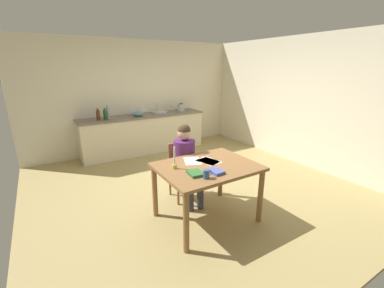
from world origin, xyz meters
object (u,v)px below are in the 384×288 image
Objects in this scene: coffee_mug at (206,174)px; book_cookery at (216,171)px; bottle_wine_red at (108,113)px; wine_glass_near_sink at (143,109)px; candlestick at (175,163)px; wine_glass_back_left at (133,110)px; wine_glass_by_kettle at (139,110)px; wine_glass_back_right at (131,110)px; sink_unit at (160,112)px; person_seated at (186,159)px; dining_table at (207,173)px; bottle_oil at (98,115)px; bottle_vinegar at (105,115)px; chair_at_table at (182,168)px; stovetop_kettle at (181,107)px; book_magazine at (195,173)px; mixing_bowl at (138,114)px.

coffee_mug reaches higher than book_cookery.
bottle_wine_red reaches higher than wine_glass_near_sink.
wine_glass_back_left is at bearing 79.80° from candlestick.
wine_glass_by_kettle is (-0.10, 0.00, 0.00)m from wine_glass_near_sink.
bottle_wine_red is at bearing -163.20° from wine_glass_back_right.
sink_unit is (1.18, 3.01, 0.06)m from candlestick.
person_seated reaches higher than wine_glass_back_left.
sink_unit is 1.18× the size of bottle_wine_red.
candlestick reaches higher than dining_table.
wine_glass_by_kettle is at bearing 81.64° from coffee_mug.
bottle_oil is 0.81m from wine_glass_back_right.
wine_glass_by_kettle is at bearing 0.00° from wine_glass_back_left.
person_seated reaches higher than sink_unit.
bottle_vinegar is 1.68× the size of wine_glass_by_kettle.
dining_table is 3.19m from bottle_oil.
chair_at_table is 5.58× the size of wine_glass_near_sink.
person_seated is at bearing -95.09° from chair_at_table.
bottle_oil is 2.04m from stovetop_kettle.
sink_unit reaches higher than book_magazine.
book_magazine is 3.47m from wine_glass_back_right.
chair_at_table is at bearing 53.53° from candlestick.
bottle_vinegar reaches higher than book_cookery.
wine_glass_near_sink is 1.00× the size of wine_glass_by_kettle.
chair_at_table is 0.83m from candlestick.
wine_glass_by_kettle is 1.00× the size of wine_glass_back_right.
dining_table is at bearing 36.57° from book_magazine.
bottle_vinegar is 0.88m from wine_glass_by_kettle.
wine_glass_back_left is at bearing 82.98° from book_cookery.
wine_glass_near_sink and wine_glass_back_right have the same top height.
bottle_wine_red is at bearing 99.96° from book_magazine.
book_cookery is at bearing -112.57° from stovetop_kettle.
sink_unit is 2.34× the size of wine_glass_near_sink.
sink_unit is 1.46m from bottle_oil.
person_seated is at bearing 46.40° from candlestick.
wine_glass_back_left reaches higher than coffee_mug.
mixing_bowl is at bearing -1.88° from bottle_oil.
bottle_oil is at bearing 178.12° from mixing_bowl.
bottle_oil reaches higher than mixing_bowl.
dining_table is at bearing -103.92° from sink_unit.
dining_table is 4.42× the size of candlestick.
chair_at_table is 2.39× the size of sink_unit.
coffee_mug is 0.48m from candlestick.
candlestick is at bearing -99.21° from wine_glass_back_right.
bottle_wine_red is at bearing 3.61° from bottle_oil.
bottle_vinegar reaches higher than mixing_bowl.
person_seated is 2.73m from wine_glass_back_right.
wine_glass_near_sink reaches higher than mixing_bowl.
bottle_vinegar is (-1.33, -0.10, 0.09)m from sink_unit.
wine_glass_back_right is (0.39, 3.45, 0.21)m from book_magazine.
stovetop_kettle reaches higher than wine_glass_back_left.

